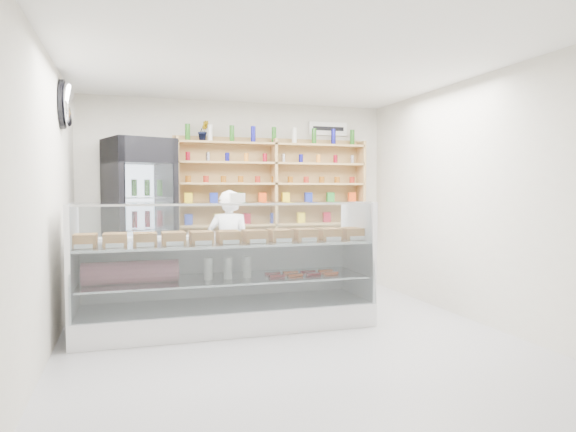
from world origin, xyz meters
name	(u,v)px	position (x,y,z in m)	size (l,w,h in m)	color
room	(289,201)	(0.00, 0.00, 1.40)	(5.00, 5.00, 5.00)	#A2A2A7
display_counter	(227,293)	(-0.53, 0.59, 0.37)	(3.18, 0.95, 1.38)	white
shop_worker	(229,249)	(-0.33, 1.52, 0.75)	(0.55, 0.36, 1.51)	white
drinks_cooler	(139,221)	(-1.42, 2.14, 1.10)	(0.99, 0.98, 2.18)	black
wall_shelving	(274,184)	(0.50, 2.34, 1.59)	(2.84, 0.28, 1.33)	tan
potted_plant	(203,131)	(-0.53, 2.34, 2.34)	(0.16, 0.13, 0.29)	#1E6626
security_mirror	(68,104)	(-2.17, 1.20, 2.45)	(0.15, 0.50, 0.50)	silver
wall_sign	(328,129)	(1.40, 2.47, 2.45)	(0.62, 0.03, 0.20)	white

